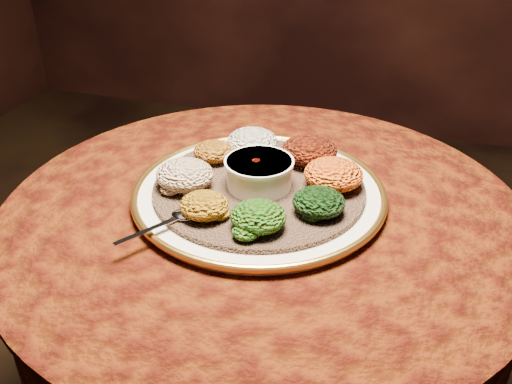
% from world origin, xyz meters
% --- Properties ---
extents(table, '(0.96, 0.96, 0.73)m').
position_xyz_m(table, '(0.00, 0.00, 0.55)').
color(table, black).
rests_on(table, ground).
extents(platter, '(0.57, 0.57, 0.02)m').
position_xyz_m(platter, '(-0.02, 0.02, 0.75)').
color(platter, silver).
rests_on(platter, table).
extents(injera, '(0.48, 0.48, 0.01)m').
position_xyz_m(injera, '(-0.02, 0.02, 0.76)').
color(injera, brown).
rests_on(injera, platter).
extents(stew_bowl, '(0.13, 0.13, 0.05)m').
position_xyz_m(stew_bowl, '(-0.02, 0.02, 0.79)').
color(stew_bowl, white).
rests_on(stew_bowl, injera).
extents(spoon, '(0.10, 0.13, 0.01)m').
position_xyz_m(spoon, '(-0.11, -0.12, 0.77)').
color(spoon, silver).
rests_on(spoon, injera).
extents(portion_ayib, '(0.10, 0.10, 0.05)m').
position_xyz_m(portion_ayib, '(-0.07, 0.15, 0.79)').
color(portion_ayib, beige).
rests_on(portion_ayib, injera).
extents(portion_kitfo, '(0.11, 0.10, 0.05)m').
position_xyz_m(portion_kitfo, '(0.05, 0.14, 0.79)').
color(portion_kitfo, black).
rests_on(portion_kitfo, injera).
extents(portion_tikil, '(0.11, 0.10, 0.05)m').
position_xyz_m(portion_tikil, '(0.11, 0.06, 0.79)').
color(portion_tikil, '#CB7210').
rests_on(portion_tikil, injera).
extents(portion_gomen, '(0.09, 0.09, 0.04)m').
position_xyz_m(portion_gomen, '(0.11, -0.03, 0.78)').
color(portion_gomen, black).
rests_on(portion_gomen, injera).
extents(portion_mixveg, '(0.09, 0.09, 0.04)m').
position_xyz_m(portion_mixveg, '(0.02, -0.11, 0.78)').
color(portion_mixveg, '#972B09').
rests_on(portion_mixveg, injera).
extents(portion_kik, '(0.08, 0.08, 0.04)m').
position_xyz_m(portion_kik, '(-0.07, -0.10, 0.78)').
color(portion_kik, '#A1610E').
rests_on(portion_kik, injera).
extents(portion_timatim, '(0.11, 0.10, 0.05)m').
position_xyz_m(portion_timatim, '(-0.14, -0.02, 0.79)').
color(portion_timatim, maroon).
rests_on(portion_timatim, injera).
extents(portion_shiro, '(0.08, 0.08, 0.04)m').
position_xyz_m(portion_shiro, '(-0.13, 0.09, 0.78)').
color(portion_shiro, '#9A5912').
rests_on(portion_shiro, injera).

